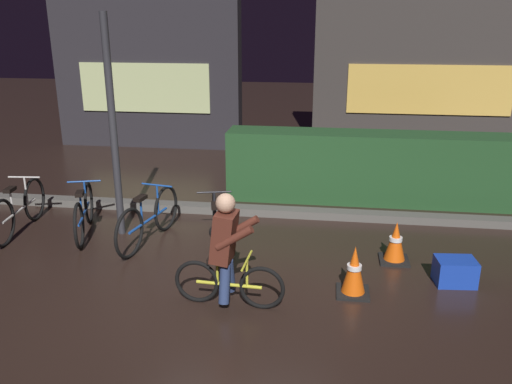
# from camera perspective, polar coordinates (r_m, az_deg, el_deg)

# --- Properties ---
(ground_plane) EXTENTS (40.00, 40.00, 0.00)m
(ground_plane) POSITION_cam_1_polar(r_m,az_deg,el_deg) (6.17, -2.65, -9.64)
(ground_plane) COLOR black
(sidewalk_curb) EXTENTS (12.00, 0.24, 0.12)m
(sidewalk_curb) POSITION_cam_1_polar(r_m,az_deg,el_deg) (8.13, 0.16, -2.05)
(sidewalk_curb) COLOR #56544F
(sidewalk_curb) RESTS_ON ground
(hedge_row) EXTENTS (4.80, 0.70, 1.15)m
(hedge_row) POSITION_cam_1_polar(r_m,az_deg,el_deg) (8.79, 12.69, 2.59)
(hedge_row) COLOR #214723
(hedge_row) RESTS_ON ground
(storefront_left) EXTENTS (4.31, 0.54, 4.01)m
(storefront_left) POSITION_cam_1_polar(r_m,az_deg,el_deg) (12.59, -11.78, 13.87)
(storefront_left) COLOR #262328
(storefront_left) RESTS_ON ground
(storefront_right) EXTENTS (5.16, 0.54, 3.93)m
(storefront_right) POSITION_cam_1_polar(r_m,az_deg,el_deg) (12.77, 18.35, 13.23)
(storefront_right) COLOR #383330
(storefront_right) RESTS_ON ground
(street_post) EXTENTS (0.10, 0.10, 2.98)m
(street_post) POSITION_cam_1_polar(r_m,az_deg,el_deg) (7.27, -15.27, 6.59)
(street_post) COLOR #2D2D33
(street_post) RESTS_ON ground
(parked_bike_leftmost) EXTENTS (0.46, 1.61, 0.74)m
(parked_bike_leftmost) POSITION_cam_1_polar(r_m,az_deg,el_deg) (8.10, -24.34, -1.74)
(parked_bike_leftmost) COLOR black
(parked_bike_leftmost) RESTS_ON ground
(parked_bike_left_mid) EXTENTS (0.55, 1.49, 0.71)m
(parked_bike_left_mid) POSITION_cam_1_polar(r_m,az_deg,el_deg) (7.68, -18.19, -2.12)
(parked_bike_left_mid) COLOR black
(parked_bike_left_mid) RESTS_ON ground
(parked_bike_center_left) EXTENTS (0.46, 1.60, 0.75)m
(parked_bike_center_left) POSITION_cam_1_polar(r_m,az_deg,el_deg) (7.17, -11.58, -2.89)
(parked_bike_center_left) COLOR black
(parked_bike_center_left) RESTS_ON ground
(parked_bike_center_right) EXTENTS (0.49, 1.50, 0.71)m
(parked_bike_center_right) POSITION_cam_1_polar(r_m,az_deg,el_deg) (6.88, -4.43, -3.62)
(parked_bike_center_right) COLOR black
(parked_bike_center_right) RESTS_ON ground
(traffic_cone_near) EXTENTS (0.36, 0.36, 0.57)m
(traffic_cone_near) POSITION_cam_1_polar(r_m,az_deg,el_deg) (5.88, 10.61, -8.46)
(traffic_cone_near) COLOR black
(traffic_cone_near) RESTS_ON ground
(traffic_cone_far) EXTENTS (0.36, 0.36, 0.52)m
(traffic_cone_far) POSITION_cam_1_polar(r_m,az_deg,el_deg) (6.75, 14.91, -5.33)
(traffic_cone_far) COLOR black
(traffic_cone_far) RESTS_ON ground
(blue_crate) EXTENTS (0.47, 0.36, 0.30)m
(blue_crate) POSITION_cam_1_polar(r_m,az_deg,el_deg) (6.46, 20.81, -8.07)
(blue_crate) COLOR #193DB7
(blue_crate) RESTS_ON ground
(cyclist) EXTENTS (1.19, 0.54, 1.25)m
(cyclist) POSITION_cam_1_polar(r_m,az_deg,el_deg) (5.44, -3.23, -6.27)
(cyclist) COLOR black
(cyclist) RESTS_ON ground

